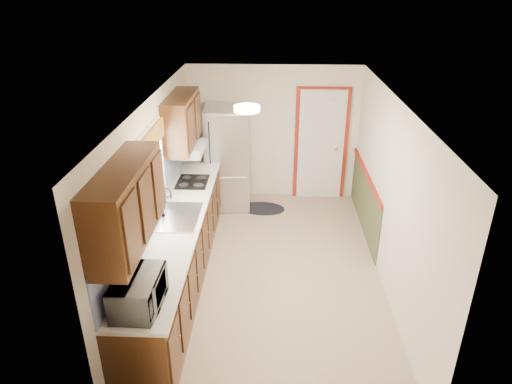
{
  "coord_description": "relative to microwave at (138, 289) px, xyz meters",
  "views": [
    {
      "loc": [
        0.01,
        -5.28,
        3.71
      ],
      "look_at": [
        -0.21,
        0.15,
        1.15
      ],
      "focal_mm": 32.0,
      "sensor_mm": 36.0,
      "label": 1
    }
  ],
  "objects": [
    {
      "name": "cooktop",
      "position": [
        0.01,
        2.85,
        -0.19
      ],
      "size": [
        0.45,
        0.54,
        0.02
      ],
      "primitive_type": "cube",
      "color": "black",
      "rests_on": "kitchen_run"
    },
    {
      "name": "room_shell",
      "position": [
        1.2,
        1.95,
        0.06
      ],
      "size": [
        3.2,
        5.2,
        2.52
      ],
      "color": "tan",
      "rests_on": "ground"
    },
    {
      "name": "ceiling_fixture",
      "position": [
        0.9,
        1.75,
        1.22
      ],
      "size": [
        0.3,
        0.3,
        0.06
      ],
      "primitive_type": "cylinder",
      "color": "#FFD88C",
      "rests_on": "room_shell"
    },
    {
      "name": "kitchen_run",
      "position": [
        -0.04,
        1.66,
        -0.33
      ],
      "size": [
        0.63,
        4.0,
        2.2
      ],
      "color": "#3C1F0D",
      "rests_on": "ground"
    },
    {
      "name": "rug",
      "position": [
        1.03,
        3.85,
        -1.14
      ],
      "size": [
        0.83,
        0.58,
        0.01
      ],
      "primitive_type": "ellipsoid",
      "rotation": [
        0.0,
        0.0,
        -0.1
      ],
      "color": "black",
      "rests_on": "ground"
    },
    {
      "name": "refrigerator",
      "position": [
        0.42,
        4.0,
        -0.25
      ],
      "size": [
        0.78,
        0.77,
        1.78
      ],
      "rotation": [
        0.0,
        0.0,
        0.06
      ],
      "color": "#B7B7BC",
      "rests_on": "ground"
    },
    {
      "name": "back_wall_trim",
      "position": [
        2.19,
        4.16,
        -0.25
      ],
      "size": [
        1.12,
        2.3,
        2.08
      ],
      "color": "maroon",
      "rests_on": "ground"
    },
    {
      "name": "microwave",
      "position": [
        0.0,
        0.0,
        0.0
      ],
      "size": [
        0.34,
        0.6,
        0.4
      ],
      "primitive_type": "imported",
      "rotation": [
        0.0,
        0.0,
        1.55
      ],
      "color": "white",
      "rests_on": "kitchen_run"
    }
  ]
}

